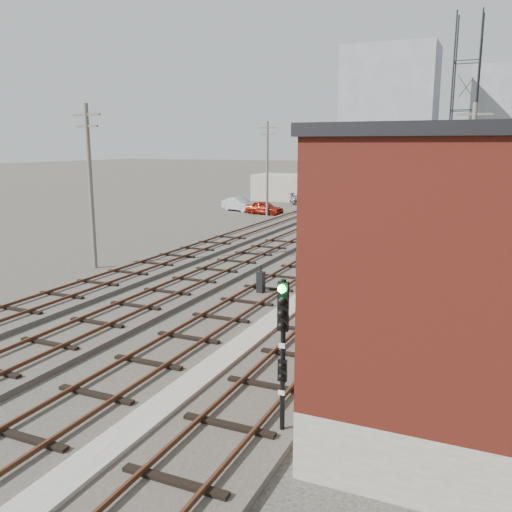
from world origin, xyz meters
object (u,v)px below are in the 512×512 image
Objects in this scene: car_grey at (310,199)px; car_silver at (240,204)px; switch_stand at (261,283)px; car_red at (265,208)px; signal_mast at (283,348)px; site_trailer at (352,197)px.

car_silver is at bearing 144.96° from car_grey.
switch_stand is at bearing -130.96° from car_silver.
switch_stand is 29.87m from car_red.
switch_stand is 32.58m from car_silver.
car_silver is at bearing 116.94° from signal_mast.
car_red is 3.69m from car_silver.
switch_stand is 0.29× the size of car_grey.
car_red is 10.08m from car_grey.
site_trailer is at bearing -31.51° from car_silver.
car_silver is 9.86m from car_grey.
signal_mast is 0.92× the size of car_silver.
switch_stand reaches higher than car_silver.
site_trailer reaches higher than switch_stand.
site_trailer is 11.13m from car_red.
signal_mast reaches higher than switch_stand.
car_silver reaches higher than car_grey.
signal_mast is at bearing -58.25° from switch_stand.
signal_mast is 44.79m from car_silver.
car_grey is (-5.20, 1.07, -0.58)m from site_trailer.
signal_mast is 0.99× the size of car_red.
switch_stand is 0.35× the size of car_red.
switch_stand reaches higher than car_red.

